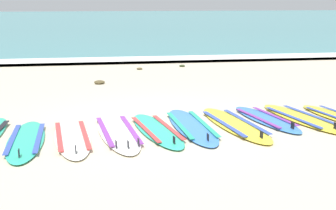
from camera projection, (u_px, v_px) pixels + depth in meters
The scene contains 15 objects.
ground_plane at pixel (162, 124), 8.44m from camera, with size 80.00×80.00×0.00m, color #C1B599.
sea at pixel (109, 21), 44.76m from camera, with size 80.00×60.00×0.10m, color teal.
wave_foam_strip at pixel (130, 60), 16.51m from camera, with size 80.00×1.24×0.11m, color white.
surfboard_1 at pixel (26, 140), 7.35m from camera, with size 0.68×2.32×0.18m.
surfboard_2 at pixel (72, 137), 7.50m from camera, with size 0.84×2.37×0.18m.
surfboard_3 at pixel (118, 132), 7.79m from camera, with size 0.92×2.57×0.18m.
surfboard_4 at pixel (157, 130), 7.91m from camera, with size 0.98×2.36×0.18m.
surfboard_5 at pixel (191, 126), 8.15m from camera, with size 0.80×2.53×0.18m.
surfboard_6 at pixel (234, 124), 8.27m from camera, with size 1.02×2.59×0.18m.
surfboard_7 at pixel (266, 119), 8.63m from camera, with size 0.97×2.18×0.18m.
surfboard_8 at pixel (302, 118), 8.69m from camera, with size 1.11×2.43×0.18m.
surfboard_9 at pixel (336, 116), 8.84m from camera, with size 0.86×1.96×0.18m.
seaweed_clump_near_shoreline at pixel (99, 82), 12.27m from camera, with size 0.29×0.23×0.10m, color #4C4228.
seaweed_clump_mid_sand at pixel (140, 69), 14.72m from camera, with size 0.19×0.15×0.07m, color #4C4228.
seaweed_clump_by_the_boards at pixel (182, 66), 15.32m from camera, with size 0.20×0.16×0.07m, color #2D381E.
Camera 1 is at (-1.12, -8.05, 2.29)m, focal length 48.43 mm.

